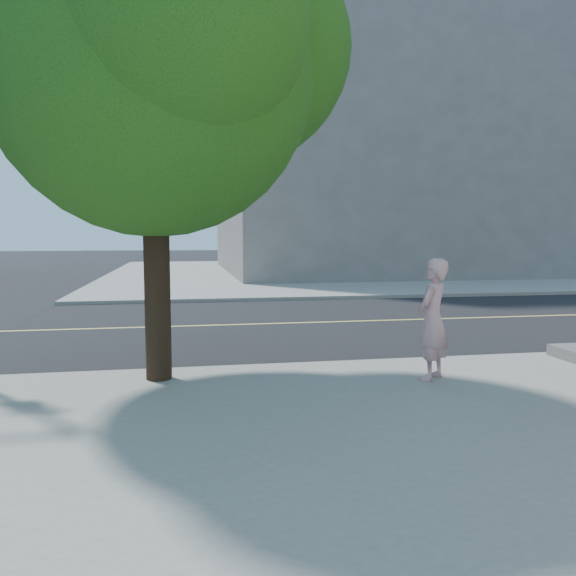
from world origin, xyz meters
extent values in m
cube|color=black|center=(0.00, 4.50, 0.01)|extent=(140.00, 9.00, 0.01)
cube|color=gray|center=(13.50, 21.50, 0.06)|extent=(29.00, 25.00, 0.12)
cube|color=slate|center=(14.00, 22.00, 7.12)|extent=(18.00, 16.00, 14.00)
imported|color=#D99EA3|center=(5.91, -1.32, 0.93)|extent=(0.69, 0.69, 1.62)
cylinder|color=black|center=(2.32, -0.62, 1.82)|extent=(0.34, 0.34, 3.41)
sphere|color=#2A6218|center=(2.32, -0.62, 4.10)|extent=(4.16, 4.16, 4.16)
sphere|color=#2A6218|center=(3.46, -0.06, 4.66)|extent=(3.22, 3.22, 3.22)
sphere|color=#2A6218|center=(1.38, 0.13, 4.85)|extent=(3.03, 3.03, 3.03)
sphere|color=#2A6218|center=(2.70, -1.66, 4.38)|extent=(2.84, 2.84, 2.84)
camera|label=1|loc=(2.65, -8.33, 2.04)|focal=35.60mm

